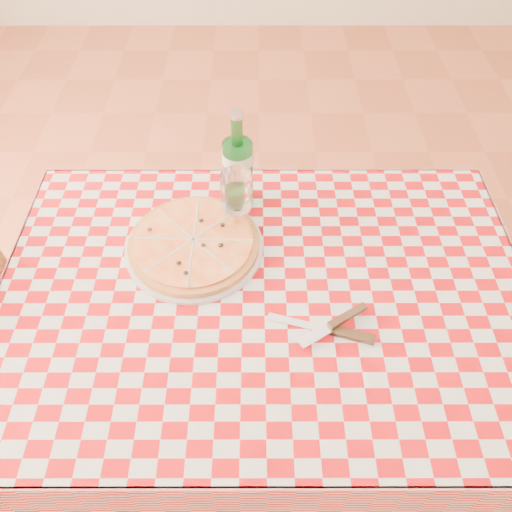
{
  "coord_description": "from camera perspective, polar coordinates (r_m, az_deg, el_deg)",
  "views": [
    {
      "loc": [
        -0.02,
        -0.71,
        1.74
      ],
      "look_at": [
        -0.02,
        0.06,
        0.82
      ],
      "focal_mm": 35.0,
      "sensor_mm": 36.0,
      "label": 1
    }
  ],
  "objects": [
    {
      "name": "dining_table",
      "position": [
        1.29,
        0.9,
        -6.58
      ],
      "size": [
        1.2,
        0.8,
        0.75
      ],
      "color": "brown",
      "rests_on": "ground"
    },
    {
      "name": "wine_glass",
      "position": [
        1.27,
        -2.22,
        5.84
      ],
      "size": [
        0.1,
        0.1,
        0.19
      ],
      "primitive_type": null,
      "rotation": [
        0.0,
        0.0,
        0.41
      ],
      "color": "white",
      "rests_on": "tablecloth"
    },
    {
      "name": "water_bottle",
      "position": [
        1.32,
        -2.08,
        10.77
      ],
      "size": [
        0.09,
        0.09,
        0.29
      ],
      "primitive_type": null,
      "rotation": [
        0.0,
        0.0,
        -0.1
      ],
      "color": "#1A6B26",
      "rests_on": "tablecloth"
    },
    {
      "name": "tablecloth",
      "position": [
        1.21,
        0.95,
        -4.11
      ],
      "size": [
        1.3,
        0.9,
        0.01
      ],
      "primitive_type": "cube",
      "color": "#9F090E",
      "rests_on": "dining_table"
    },
    {
      "name": "pizza_plate",
      "position": [
        1.29,
        -7.11,
        1.49
      ],
      "size": [
        0.36,
        0.36,
        0.05
      ],
      "primitive_type": null,
      "rotation": [
        0.0,
        0.0,
        -0.02
      ],
      "color": "#C28940",
      "rests_on": "tablecloth"
    },
    {
      "name": "cutlery",
      "position": [
        1.15,
        8.35,
        -8.11
      ],
      "size": [
        0.3,
        0.27,
        0.03
      ],
      "primitive_type": null,
      "rotation": [
        0.0,
        0.0,
        0.21
      ],
      "color": "silver",
      "rests_on": "tablecloth"
    }
  ]
}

